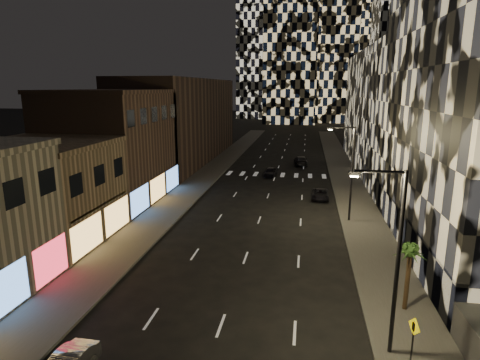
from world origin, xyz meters
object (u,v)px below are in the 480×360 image
(streetlight_near, at_px, (393,251))
(ped_sign, at_px, (413,335))
(streetlight_far, at_px, (350,167))
(car_dark_rightlane, at_px, (320,194))
(palm_tree, at_px, (410,256))
(car_dark_oncoming, at_px, (301,161))
(car_dark_midlane, at_px, (270,172))

(streetlight_near, xyz_separation_m, ped_sign, (0.92, -1.13, -3.47))
(streetlight_far, bearing_deg, car_dark_rightlane, 106.70)
(ped_sign, bearing_deg, streetlight_near, 112.21)
(car_dark_rightlane, xyz_separation_m, ped_sign, (3.19, -28.70, 1.32))
(streetlight_far, height_order, palm_tree, streetlight_far)
(car_dark_oncoming, bearing_deg, streetlight_near, 90.21)
(streetlight_far, relative_size, car_dark_rightlane, 2.21)
(palm_tree, bearing_deg, car_dark_midlane, 107.50)
(palm_tree, bearing_deg, ped_sign, -100.14)
(car_dark_rightlane, distance_m, ped_sign, 28.91)
(car_dark_oncoming, xyz_separation_m, ped_sign, (5.77, -49.35, 1.14))
(streetlight_far, xyz_separation_m, palm_tree, (1.87, -15.81, -1.91))
(streetlight_near, xyz_separation_m, car_dark_oncoming, (-4.85, 48.22, -4.61))
(car_dark_midlane, bearing_deg, car_dark_oncoming, 71.21)
(car_dark_oncoming, height_order, palm_tree, palm_tree)
(car_dark_midlane, relative_size, car_dark_oncoming, 0.74)
(streetlight_far, distance_m, car_dark_oncoming, 29.01)
(streetlight_far, bearing_deg, car_dark_oncoming, 99.76)
(car_dark_midlane, bearing_deg, streetlight_near, -71.60)
(palm_tree, bearing_deg, streetlight_near, -114.06)
(streetlight_far, bearing_deg, car_dark_midlane, 115.69)
(car_dark_oncoming, xyz_separation_m, palm_tree, (6.72, -44.04, 2.70))
(streetlight_far, bearing_deg, ped_sign, -87.51)
(streetlight_far, distance_m, car_dark_midlane, 21.41)
(palm_tree, bearing_deg, car_dark_rightlane, 100.04)
(streetlight_near, bearing_deg, car_dark_midlane, 103.13)
(streetlight_near, height_order, streetlight_far, same)
(car_dark_midlane, relative_size, palm_tree, 0.95)
(streetlight_far, bearing_deg, streetlight_near, -90.00)
(streetlight_far, xyz_separation_m, ped_sign, (0.92, -21.13, -3.47))
(car_dark_midlane, height_order, ped_sign, ped_sign)
(car_dark_oncoming, bearing_deg, car_dark_midlane, 60.40)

